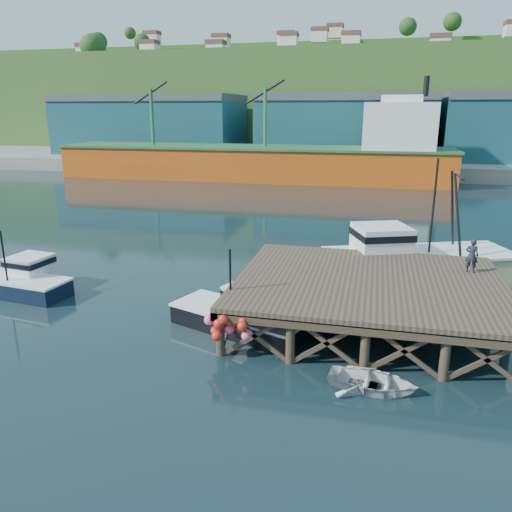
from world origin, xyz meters
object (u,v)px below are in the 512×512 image
(dinghy, at_px, (372,381))
(boat_black, at_px, (243,313))
(trawler, at_px, (415,257))
(dockworker, at_px, (472,256))
(boat_navy, at_px, (21,280))

(dinghy, bearing_deg, boat_black, 63.21)
(boat_black, height_order, trawler, trawler)
(dockworker, bearing_deg, boat_black, 37.99)
(dinghy, bearing_deg, boat_navy, 81.15)
(boat_navy, relative_size, boat_black, 0.89)
(trawler, height_order, dockworker, trawler)
(dinghy, distance_m, dockworker, 9.65)
(dockworker, bearing_deg, dinghy, 77.76)
(boat_navy, bearing_deg, dockworker, 13.60)
(trawler, relative_size, dinghy, 3.56)
(dockworker, bearing_deg, trawler, -47.41)
(boat_navy, xyz_separation_m, boat_black, (12.89, -1.60, -0.01))
(boat_black, distance_m, trawler, 11.64)
(boat_navy, distance_m, dockworker, 23.28)
(boat_navy, height_order, dinghy, boat_navy)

